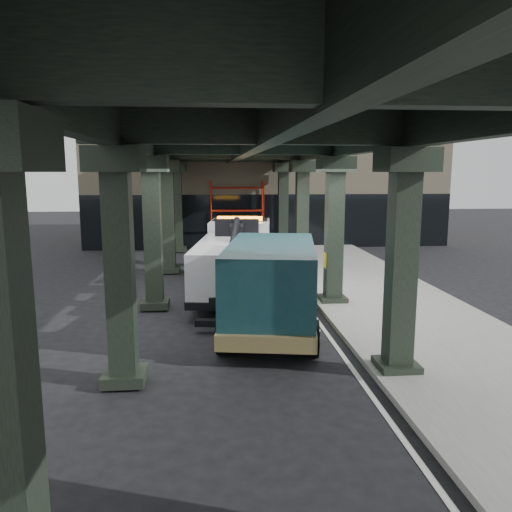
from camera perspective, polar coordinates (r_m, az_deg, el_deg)
ground at (r=15.08m, az=0.82°, el=-7.78°), size 90.00×90.00×0.00m
sidewalk at (r=17.94m, az=14.63°, el=-5.02°), size 5.00×40.00×0.15m
lane_stripe at (r=17.23m, az=5.78°, el=-5.60°), size 0.12×38.00×0.01m
viaduct at (r=16.38m, az=-1.31°, el=12.94°), size 7.40×32.00×6.40m
building at (r=34.50m, az=0.69°, el=8.74°), size 22.00×10.00×8.00m
scaffolding at (r=29.10m, az=-2.18°, el=4.85°), size 3.08×0.88×4.00m
tow_truck at (r=18.84m, az=-2.22°, el=0.05°), size 3.41×8.88×2.84m
towed_van at (r=14.19m, az=1.81°, el=-3.14°), size 3.42×6.62×2.56m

